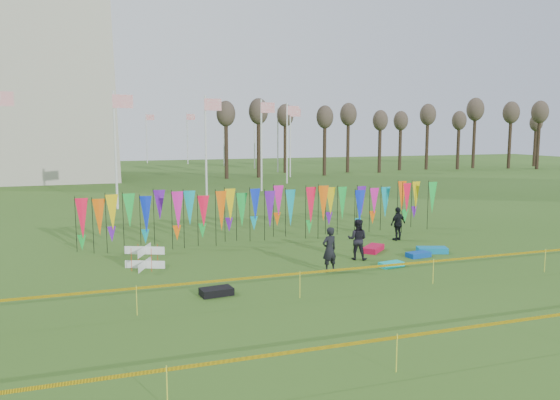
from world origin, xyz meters
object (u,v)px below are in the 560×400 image
object	(u,v)px
person_mid	(357,239)
kite_bag_teal	(432,250)
person_right	(398,224)
kite_bag_black	(216,292)
kite_bag_blue	(418,255)
box_kite	(145,257)
kite_bag_turquoise	(391,264)
person_left	(329,249)
kite_bag_red	(373,249)

from	to	relation	value
person_mid	kite_bag_teal	size ratio (longest dim) A/B	1.33
person_right	kite_bag_black	xyz separation A→B (m)	(-10.39, -5.94, -0.70)
person_mid	kite_bag_teal	distance (m)	3.79
kite_bag_blue	person_right	bearing A→B (deg)	73.22
box_kite	kite_bag_black	xyz separation A→B (m)	(1.92, -4.30, -0.33)
person_right	kite_bag_turquoise	size ratio (longest dim) A/B	1.70
person_right	kite_bag_blue	size ratio (longest dim) A/B	1.65
box_kite	person_right	xyz separation A→B (m)	(12.31, 1.64, 0.37)
person_right	kite_bag_turquoise	world-z (taller)	person_right
person_left	kite_bag_teal	distance (m)	5.88
person_right	kite_bag_blue	xyz separation A→B (m)	(-1.03, -3.41, -0.72)
person_right	person_mid	bearing A→B (deg)	21.35
person_mid	person_right	world-z (taller)	person_mid
kite_bag_turquoise	kite_bag_blue	distance (m)	2.26
kite_bag_turquoise	kite_bag_black	size ratio (longest dim) A/B	0.93
kite_bag_red	kite_bag_teal	world-z (taller)	same
box_kite	kite_bag_turquoise	distance (m)	9.76
person_mid	kite_bag_teal	world-z (taller)	person_mid
kite_bag_turquoise	kite_bag_teal	xyz separation A→B (m)	(3.00, 1.61, 0.03)
person_right	kite_bag_red	distance (m)	3.04
kite_bag_blue	box_kite	bearing A→B (deg)	171.08
box_kite	person_left	bearing A→B (deg)	-22.46
box_kite	kite_bag_red	distance (m)	9.99
person_mid	kite_bag_turquoise	xyz separation A→B (m)	(0.72, -1.57, -0.76)
kite_bag_teal	kite_bag_red	bearing A→B (deg)	154.87
person_mid	kite_bag_red	world-z (taller)	person_mid
box_kite	person_left	xyz separation A→B (m)	(6.67, -2.76, 0.42)
person_mid	kite_bag_blue	xyz separation A→B (m)	(2.69, -0.46, -0.75)
person_right	kite_bag_red	world-z (taller)	person_right
kite_bag_black	kite_bag_teal	distance (m)	10.82
kite_bag_turquoise	person_mid	bearing A→B (deg)	114.47
box_kite	kite_bag_red	size ratio (longest dim) A/B	0.67
kite_bag_blue	kite_bag_black	xyz separation A→B (m)	(-9.36, -2.52, 0.02)
person_right	kite_bag_black	size ratio (longest dim) A/B	1.58
kite_bag_blue	kite_bag_red	world-z (taller)	kite_bag_red
person_left	kite_bag_turquoise	world-z (taller)	person_left
box_kite	kite_bag_blue	world-z (taller)	box_kite
kite_bag_turquoise	box_kite	bearing A→B (deg)	162.79
person_left	kite_bag_black	size ratio (longest dim) A/B	1.66
person_mid	kite_bag_teal	xyz separation A→B (m)	(3.71, 0.04, -0.74)
person_right	kite_bag_teal	xyz separation A→B (m)	(-0.00, -2.92, -0.70)
kite_bag_black	kite_bag_teal	bearing A→B (deg)	16.21
kite_bag_black	kite_bag_teal	world-z (taller)	kite_bag_teal
box_kite	kite_bag_teal	bearing A→B (deg)	-5.91
person_left	kite_bag_blue	xyz separation A→B (m)	(4.61, 0.99, -0.77)
box_kite	kite_bag_turquoise	xyz separation A→B (m)	(9.32, -2.89, -0.36)
box_kite	person_left	size ratio (longest dim) A/B	0.52
person_mid	kite_bag_teal	bearing A→B (deg)	-145.03
person_right	kite_bag_blue	world-z (taller)	person_right
kite_bag_red	kite_bag_blue	bearing A→B (deg)	-50.63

